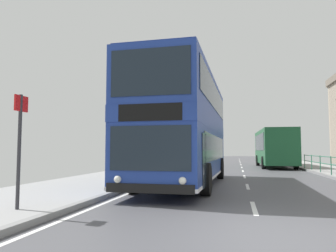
{
  "coord_description": "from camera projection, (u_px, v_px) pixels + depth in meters",
  "views": [
    {
      "loc": [
        -0.41,
        -5.84,
        1.45
      ],
      "look_at": [
        -2.87,
        5.76,
        2.33
      ],
      "focal_mm": 34.41,
      "sensor_mm": 36.0,
      "label": 1
    }
  ],
  "objects": [
    {
      "name": "bus_stop_sign_near",
      "position": [
        20.0,
        138.0,
        7.22
      ],
      "size": [
        0.08,
        0.44,
        2.56
      ],
      "color": "#2D2D33",
      "rests_on": "ground"
    },
    {
      "name": "background_bus_far_lane",
      "position": [
        274.0,
        147.0,
        27.03
      ],
      "size": [
        2.72,
        9.16,
        3.07
      ],
      "color": "#19512D",
      "rests_on": "ground"
    },
    {
      "name": "ground",
      "position": [
        220.0,
        230.0,
        5.66
      ],
      "size": [
        15.8,
        140.0,
        0.2
      ],
      "color": "#4B4B50"
    },
    {
      "name": "double_decker_bus_main",
      "position": [
        185.0,
        129.0,
        13.49
      ],
      "size": [
        2.89,
        10.55,
        4.45
      ],
      "color": "navy",
      "rests_on": "ground"
    }
  ]
}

